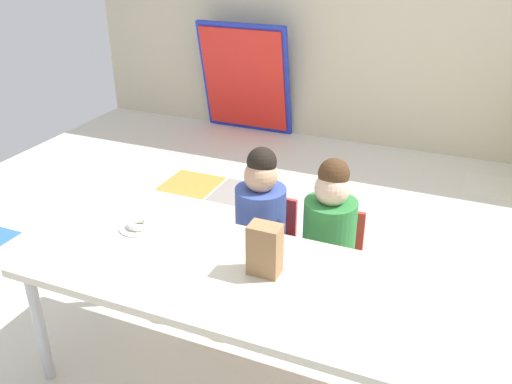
% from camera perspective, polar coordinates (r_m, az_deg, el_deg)
% --- Properties ---
extents(ground_plane, '(6.23, 4.80, 0.02)m').
position_cam_1_polar(ground_plane, '(3.29, 6.40, -9.48)').
color(ground_plane, silver).
extents(back_wall, '(6.23, 0.10, 2.59)m').
position_cam_1_polar(back_wall, '(5.07, 15.72, 18.49)').
color(back_wall, beige).
rests_on(back_wall, ground_plane).
extents(craft_table, '(1.82, 0.72, 0.61)m').
position_cam_1_polar(craft_table, '(2.30, -1.96, -9.41)').
color(craft_table, beige).
rests_on(craft_table, ground_plane).
extents(seated_child_near_camera, '(0.32, 0.32, 0.92)m').
position_cam_1_polar(seated_child_near_camera, '(2.81, 0.55, -2.42)').
color(seated_child_near_camera, red).
rests_on(seated_child_near_camera, ground_plane).
extents(seated_child_middle_seat, '(0.33, 0.33, 0.92)m').
position_cam_1_polar(seated_child_middle_seat, '(2.71, 7.70, -3.84)').
color(seated_child_middle_seat, red).
rests_on(seated_child_middle_seat, ground_plane).
extents(folded_activity_table, '(0.90, 0.29, 1.09)m').
position_cam_1_polar(folded_activity_table, '(5.42, -1.16, 11.67)').
color(folded_activity_table, '#1E33BF').
rests_on(folded_activity_table, ground_plane).
extents(paper_bag_brown, '(0.13, 0.09, 0.22)m').
position_cam_1_polar(paper_bag_brown, '(2.21, 1.02, -6.03)').
color(paper_bag_brown, '#9E754C').
rests_on(paper_bag_brown, craft_table).
extents(paper_plate_near_edge, '(0.18, 0.18, 0.01)m').
position_cam_1_polar(paper_plate_near_edge, '(2.63, -12.09, -3.64)').
color(paper_plate_near_edge, white).
rests_on(paper_plate_near_edge, craft_table).
extents(donut_powdered_on_plate, '(0.11, 0.11, 0.03)m').
position_cam_1_polar(donut_powdered_on_plate, '(2.62, -12.13, -3.28)').
color(donut_powdered_on_plate, white).
rests_on(donut_powdered_on_plate, craft_table).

